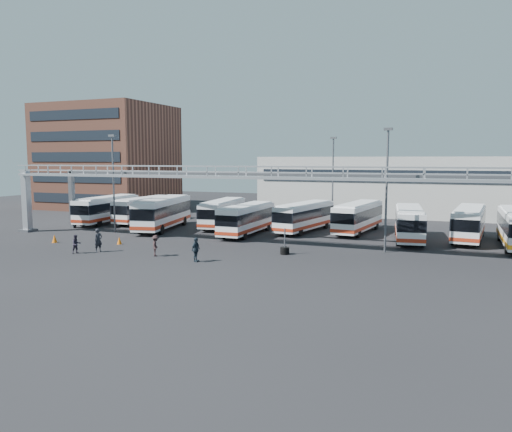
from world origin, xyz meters
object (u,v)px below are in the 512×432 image
at_px(bus_3, 223,212).
at_px(pedestrian_b, 76,244).
at_px(bus_5, 305,216).
at_px(bus_2, 163,212).
at_px(bus_0, 107,208).
at_px(bus_7, 409,222).
at_px(light_pole_left, 113,178).
at_px(pedestrian_a, 98,240).
at_px(cone_right, 119,240).
at_px(bus_6, 358,216).
at_px(tire_stack, 285,250).
at_px(light_pole_mid, 387,183).
at_px(pedestrian_c, 156,246).
at_px(bus_1, 145,209).
at_px(light_pole_back, 333,176).
at_px(pedestrian_d, 196,250).
at_px(bus_8, 469,222).
at_px(cone_left, 54,239).
at_px(bus_4, 247,218).

distance_m(bus_3, pedestrian_b, 19.39).
bearing_deg(bus_5, bus_2, -154.58).
height_order(bus_0, bus_7, bus_0).
bearing_deg(light_pole_left, pedestrian_a, -59.02).
height_order(light_pole_left, pedestrian_b, light_pole_left).
bearing_deg(light_pole_left, cone_right, -49.62).
bearing_deg(bus_6, bus_3, -168.47).
height_order(light_pole_left, tire_stack, light_pole_left).
bearing_deg(cone_right, bus_5, 46.24).
xyz_separation_m(light_pole_mid, bus_7, (1.31, 6.90, -3.97)).
bearing_deg(light_pole_left, pedestrian_b, -67.13).
xyz_separation_m(bus_0, pedestrian_c, (16.99, -15.49, -0.93)).
xyz_separation_m(bus_1, tire_stack, (22.32, -13.01, -1.34)).
xyz_separation_m(light_pole_mid, light_pole_back, (-8.00, 15.00, 0.00)).
bearing_deg(bus_0, pedestrian_d, -42.45).
xyz_separation_m(light_pole_mid, tire_stack, (-7.41, -3.96, -5.37)).
xyz_separation_m(light_pole_left, pedestrian_c, (11.31, -9.55, -4.88)).
distance_m(light_pole_back, bus_5, 7.42).
xyz_separation_m(bus_8, cone_left, (-35.54, -15.57, -1.38)).
height_order(cone_left, cone_right, cone_left).
height_order(light_pole_left, pedestrian_a, light_pole_left).
xyz_separation_m(light_pole_mid, bus_5, (-9.53, 8.95, -4.02)).
relative_size(bus_3, pedestrian_a, 5.33).
relative_size(light_pole_left, pedestrian_d, 5.52).
bearing_deg(bus_4, pedestrian_a, -120.44).
height_order(bus_5, tire_stack, bus_5).
bearing_deg(pedestrian_c, bus_5, -49.31).
distance_m(bus_2, cone_right, 9.95).
xyz_separation_m(bus_1, pedestrian_d, (17.06, -18.33, -0.78)).
relative_size(light_pole_mid, pedestrian_b, 6.59).
xyz_separation_m(bus_6, pedestrian_c, (-12.57, -18.80, -0.91)).
xyz_separation_m(bus_6, pedestrian_b, (-19.25, -20.25, -0.98)).
bearing_deg(bus_1, pedestrian_c, -53.05).
xyz_separation_m(pedestrian_a, tire_stack, (14.74, 4.78, -0.62)).
height_order(pedestrian_b, cone_left, pedestrian_b).
distance_m(light_pole_mid, pedestrian_a, 24.28).
height_order(bus_4, bus_6, bus_6).
distance_m(light_pole_mid, bus_0, 34.61).
height_order(bus_3, pedestrian_b, bus_3).
bearing_deg(pedestrian_a, cone_right, 30.86).
height_order(light_pole_mid, cone_left, light_pole_mid).
bearing_deg(bus_5, light_pole_left, -147.23).
relative_size(bus_5, pedestrian_d, 5.64).
xyz_separation_m(bus_8, pedestrian_c, (-23.23, -17.58, -0.92)).
height_order(light_pole_left, pedestrian_d, light_pole_left).
distance_m(bus_4, bus_7, 15.86).
xyz_separation_m(bus_2, pedestrian_d, (11.75, -13.98, -1.00)).
height_order(pedestrian_a, pedestrian_d, pedestrian_a).
relative_size(pedestrian_c, cone_left, 2.25).
bearing_deg(bus_4, light_pole_back, 57.77).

